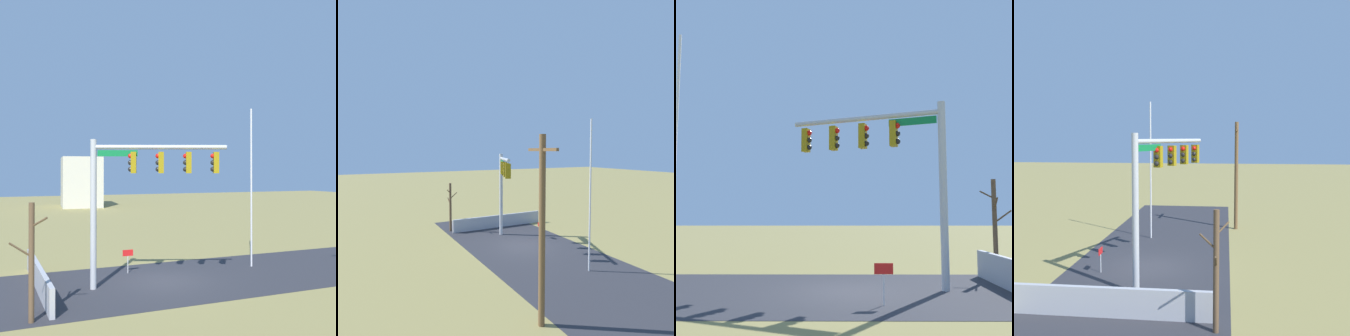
{
  "view_description": "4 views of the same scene",
  "coord_description": "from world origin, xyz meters",
  "views": [
    {
      "loc": [
        7.94,
        19.09,
        5.21
      ],
      "look_at": [
        0.41,
        1.51,
        5.43
      ],
      "focal_mm": 45.91,
      "sensor_mm": 36.0,
      "label": 1
    },
    {
      "loc": [
        -18.63,
        11.14,
        6.98
      ],
      "look_at": [
        0.56,
        1.12,
        5.73
      ],
      "focal_mm": 32.18,
      "sensor_mm": 36.0,
      "label": 2
    },
    {
      "loc": [
        -0.01,
        -14.72,
        2.67
      ],
      "look_at": [
        -0.11,
        2.02,
        4.51
      ],
      "focal_mm": 44.51,
      "sensor_mm": 36.0,
      "label": 3
    },
    {
      "loc": [
        19.39,
        3.79,
        6.54
      ],
      "look_at": [
        1.17,
        1.76,
        5.13
      ],
      "focal_mm": 42.65,
      "sensor_mm": 36.0,
      "label": 4
    }
  ],
  "objects": [
    {
      "name": "ground_plane",
      "position": [
        0.0,
        0.0,
        0.0
      ],
      "size": [
        160.0,
        160.0,
        0.0
      ],
      "primitive_type": "plane",
      "color": "olive"
    },
    {
      "name": "road_surface",
      "position": [
        -4.0,
        0.0,
        0.01
      ],
      "size": [
        28.0,
        8.0,
        0.01
      ],
      "primitive_type": "cube",
      "color": "#2D2D33",
      "rests_on": "ground_plane"
    },
    {
      "name": "sidewalk_corner",
      "position": [
        4.44,
        0.08,
        0.0
      ],
      "size": [
        6.0,
        6.0,
        0.01
      ],
      "primitive_type": "cube",
      "color": "#B7B5AD",
      "rests_on": "ground_plane"
    },
    {
      "name": "retaining_fence",
      "position": [
        5.72,
        -0.79,
        0.56
      ],
      "size": [
        0.2,
        8.59,
        1.12
      ],
      "primitive_type": "cube",
      "color": "#A8A8AD",
      "rests_on": "ground_plane"
    },
    {
      "name": "signal_mast",
      "position": [
        1.65,
        0.8,
        4.83
      ],
      "size": [
        5.74,
        2.48,
        6.72
      ],
      "color": "#B2B5BA",
      "rests_on": "ground_plane"
    },
    {
      "name": "flagpole",
      "position": [
        -5.72,
        -1.04,
        4.39
      ],
      "size": [
        0.1,
        0.1,
        8.79
      ],
      "primitive_type": "cylinder",
      "color": "silver",
      "rests_on": "ground_plane"
    },
    {
      "name": "utility_pole",
      "position": [
        -8.96,
        4.49,
        3.97
      ],
      "size": [
        1.9,
        0.26,
        7.62
      ],
      "color": "brown",
      "rests_on": "ground_plane"
    },
    {
      "name": "bare_tree",
      "position": [
        6.43,
        3.48,
        2.15
      ],
      "size": [
        1.27,
        1.02,
        4.18
      ],
      "color": "brown",
      "rests_on": "ground_plane"
    },
    {
      "name": "open_sign",
      "position": [
        1.09,
        -2.21,
        0.91
      ],
      "size": [
        0.56,
        0.04,
        1.22
      ],
      "color": "silver",
      "rests_on": "ground_plane"
    }
  ]
}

